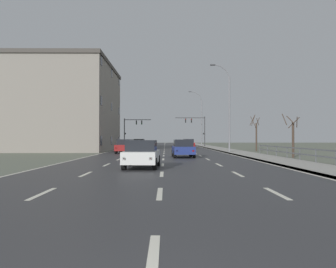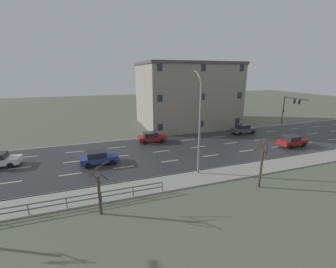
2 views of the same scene
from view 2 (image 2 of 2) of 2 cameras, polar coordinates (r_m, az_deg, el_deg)
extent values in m
cube|color=#5B6051|center=(35.47, 19.71, -1.90)|extent=(160.00, 160.00, 0.12)
cube|color=#303033|center=(43.83, 32.12, -0.08)|extent=(14.00, 120.00, 0.02)
cube|color=beige|center=(32.39, -32.54, -5.00)|extent=(0.16, 2.20, 0.01)
cube|color=beige|center=(31.47, -22.98, -4.28)|extent=(0.16, 2.20, 0.01)
cube|color=beige|center=(31.46, -13.15, -3.41)|extent=(0.16, 2.20, 0.01)
cube|color=beige|center=(32.37, -3.62, -2.48)|extent=(0.16, 2.20, 0.01)
cube|color=beige|center=(34.12, 5.16, -1.55)|extent=(0.16, 2.20, 0.01)
cube|color=beige|center=(36.59, 12.91, -0.71)|extent=(0.16, 2.20, 0.01)
cube|color=beige|center=(39.64, 19.57, 0.03)|extent=(0.16, 2.20, 0.01)
cube|color=beige|center=(43.16, 25.21, 0.66)|extent=(0.16, 2.20, 0.01)
cube|color=beige|center=(47.04, 29.97, 1.18)|extent=(0.16, 2.20, 0.01)
cube|color=beige|center=(51.19, 33.98, 1.62)|extent=(0.16, 2.20, 0.01)
cube|color=beige|center=(55.56, 37.37, 1.98)|extent=(0.16, 2.20, 0.01)
cube|color=beige|center=(29.21, -34.03, -7.30)|extent=(0.16, 2.20, 0.01)
cube|color=beige|center=(28.19, -23.38, -6.60)|extent=(0.16, 2.20, 0.01)
cube|color=beige|center=(28.18, -12.36, -5.63)|extent=(0.16, 2.20, 0.01)
cube|color=beige|center=(29.19, -1.77, -4.50)|extent=(0.16, 2.20, 0.01)
cube|color=beige|center=(31.12, 7.78, -3.35)|extent=(0.16, 2.20, 0.01)
cube|color=beige|center=(33.81, 16.00, -2.28)|extent=(0.16, 2.20, 0.01)
cube|color=beige|center=(37.10, 22.88, -1.34)|extent=(0.16, 2.20, 0.01)
cube|color=beige|center=(40.83, 28.57, -0.56)|extent=(0.16, 2.20, 0.01)
cube|color=beige|center=(44.91, 33.26, 0.10)|extent=(0.16, 2.20, 0.01)
cube|color=beige|center=(49.24, 37.15, 0.64)|extent=(0.16, 2.20, 0.01)
cube|color=beige|center=(26.12, -35.91, -10.16)|extent=(0.16, 2.20, 0.01)
cube|color=beige|center=(24.97, -23.89, -9.52)|extent=(0.16, 2.20, 0.01)
cube|color=beige|center=(24.96, -11.37, -8.43)|extent=(0.16, 2.20, 0.01)
cube|color=beige|center=(26.10, 0.53, -7.01)|extent=(0.16, 2.20, 0.01)
cube|color=beige|center=(28.24, 10.96, -5.51)|extent=(0.16, 2.20, 0.01)
cube|color=beige|center=(31.18, 19.64, -4.11)|extent=(0.16, 2.20, 0.01)
cube|color=beige|center=(34.71, 26.66, -2.91)|extent=(0.16, 2.20, 0.01)
cube|color=beige|center=(38.68, 32.31, -1.91)|extent=(0.16, 2.20, 0.01)
cube|color=beige|center=(42.96, 36.86, -1.09)|extent=(0.16, 2.20, 0.01)
cube|color=beige|center=(48.23, 25.93, 2.02)|extent=(0.16, 120.00, 0.01)
cylinder|color=#515459|center=(19.60, -32.43, -16.28)|extent=(0.07, 0.07, 1.00)
cylinder|color=#515459|center=(19.11, -24.77, -16.02)|extent=(0.07, 0.07, 1.00)
cylinder|color=#515459|center=(18.94, -16.87, -15.46)|extent=(0.07, 0.07, 1.00)
cylinder|color=#515459|center=(19.12, -9.02, -14.63)|extent=(0.07, 0.07, 1.00)
cylinder|color=#515459|center=(19.62, -1.51, -13.58)|extent=(0.07, 0.07, 1.00)
cylinder|color=slate|center=(21.70, 8.16, 0.38)|extent=(0.20, 0.20, 8.84)
cylinder|color=slate|center=(21.14, 8.44, 13.21)|extent=(0.47, 0.11, 0.83)
cylinder|color=slate|center=(21.60, 7.84, 14.98)|extent=(0.77, 0.11, 0.59)
cylinder|color=slate|center=(22.30, 6.94, 15.86)|extent=(0.87, 0.11, 0.26)
cube|color=#333335|center=(22.69, 6.45, 15.93)|extent=(0.56, 0.24, 0.12)
cylinder|color=#38383A|center=(50.37, 27.67, 5.55)|extent=(0.18, 0.18, 5.58)
cylinder|color=#38383A|center=(48.32, 30.28, 7.91)|extent=(5.24, 0.12, 0.12)
cube|color=black|center=(48.55, 29.96, 7.32)|extent=(0.20, 0.28, 0.80)
sphere|color=#2D2D2D|center=(48.41, 29.88, 7.63)|extent=(0.14, 0.14, 0.14)
sphere|color=#2D2D2D|center=(48.44, 29.84, 7.32)|extent=(0.14, 0.14, 0.14)
sphere|color=green|center=(48.47, 29.80, 7.02)|extent=(0.14, 0.14, 0.14)
cube|color=black|center=(47.87, 30.89, 7.11)|extent=(0.20, 0.28, 0.80)
sphere|color=#2D2D2D|center=(47.73, 30.81, 7.41)|extent=(0.14, 0.14, 0.14)
sphere|color=#2D2D2D|center=(47.76, 30.77, 7.11)|extent=(0.14, 0.14, 0.14)
sphere|color=green|center=(47.79, 30.73, 6.80)|extent=(0.14, 0.14, 0.14)
cube|color=black|center=(50.22, 27.78, 5.29)|extent=(0.18, 0.12, 0.32)
cube|color=maroon|center=(35.63, 29.48, -1.78)|extent=(1.91, 4.16, 0.64)
cube|color=black|center=(35.28, 29.36, -0.87)|extent=(1.63, 2.06, 0.60)
cube|color=slate|center=(36.01, 30.32, -0.73)|extent=(1.41, 0.13, 0.51)
cylinder|color=black|center=(36.22, 31.67, -2.36)|extent=(0.24, 0.67, 0.66)
cylinder|color=black|center=(37.16, 29.73, -1.68)|extent=(0.24, 0.67, 0.66)
cylinder|color=black|center=(34.28, 29.07, -2.91)|extent=(0.24, 0.67, 0.66)
cylinder|color=black|center=(35.26, 27.09, -2.17)|extent=(0.24, 0.67, 0.66)
cube|color=red|center=(34.53, 26.49, -1.89)|extent=(0.16, 0.05, 0.14)
cube|color=red|center=(33.71, 28.12, -2.50)|extent=(0.16, 0.05, 0.14)
cube|color=navy|center=(26.24, -17.31, -6.15)|extent=(1.90, 4.16, 0.64)
cube|color=black|center=(26.01, -17.97, -4.94)|extent=(1.63, 2.05, 0.60)
cube|color=slate|center=(26.07, -15.88, -4.77)|extent=(1.41, 0.13, 0.51)
cylinder|color=black|center=(25.69, -14.27, -7.16)|extent=(0.24, 0.67, 0.66)
cylinder|color=black|center=(27.19, -14.70, -5.90)|extent=(0.24, 0.67, 0.66)
cylinder|color=black|center=(25.58, -19.97, -7.74)|extent=(0.24, 0.67, 0.66)
cylinder|color=black|center=(27.09, -20.07, -6.44)|extent=(0.24, 0.67, 0.66)
cube|color=red|center=(26.85, -21.75, -6.08)|extent=(0.16, 0.05, 0.14)
cube|color=red|center=(25.62, -21.75, -7.12)|extent=(0.16, 0.05, 0.14)
cube|color=slate|center=(30.24, -36.46, -4.50)|extent=(1.41, 0.14, 0.51)
cylinder|color=black|center=(29.62, -35.63, -6.64)|extent=(0.25, 0.67, 0.66)
cylinder|color=black|center=(31.05, -34.72, -5.55)|extent=(0.25, 0.67, 0.66)
cube|color=maroon|center=(32.85, -4.11, -1.07)|extent=(1.97, 4.19, 0.64)
cube|color=black|center=(32.63, -4.56, -0.06)|extent=(1.66, 2.08, 0.60)
cube|color=slate|center=(32.82, -2.94, 0.03)|extent=(1.41, 0.15, 0.51)
cylinder|color=black|center=(32.46, -1.61, -1.83)|extent=(0.25, 0.67, 0.66)
cylinder|color=black|center=(33.96, -2.29, -1.04)|extent=(0.25, 0.67, 0.66)
cylinder|color=black|center=(31.96, -6.03, -2.20)|extent=(0.25, 0.67, 0.66)
cylinder|color=black|center=(33.48, -6.52, -1.38)|extent=(0.25, 0.67, 0.66)
cube|color=red|center=(33.14, -7.79, -1.03)|extent=(0.16, 0.05, 0.14)
cube|color=red|center=(31.89, -7.44, -1.68)|extent=(0.16, 0.05, 0.14)
cube|color=#474C51|center=(39.74, 18.99, 1.06)|extent=(1.83, 4.13, 0.64)
cube|color=black|center=(39.45, 18.78, 1.90)|extent=(1.59, 2.03, 0.60)
cube|color=slate|center=(40.02, 19.87, 1.96)|extent=(1.41, 0.10, 0.51)
cylinder|color=black|center=(39.97, 21.10, 0.46)|extent=(0.23, 0.66, 0.66)
cylinder|color=black|center=(41.19, 19.70, 1.03)|extent=(0.23, 0.66, 0.66)
cylinder|color=black|center=(38.45, 18.15, 0.17)|extent=(0.23, 0.66, 0.66)
cylinder|color=black|center=(39.71, 16.79, 0.76)|extent=(0.23, 0.66, 0.66)
cube|color=red|center=(39.09, 16.03, 1.07)|extent=(0.16, 0.04, 0.14)
cube|color=red|center=(38.05, 17.13, 0.59)|extent=(0.16, 0.04, 0.14)
cube|color=gray|center=(44.37, 4.70, 9.96)|extent=(13.69, 17.36, 11.44)
cube|color=#4C4742|center=(44.18, 4.88, 17.68)|extent=(13.96, 17.71, 0.50)
cube|color=#282D38|center=(36.16, -2.00, 1.76)|extent=(0.04, 0.90, 1.10)
cube|color=#282D38|center=(38.94, 8.59, 2.60)|extent=(0.04, 0.90, 1.10)
cube|color=#282D38|center=(42.87, 17.52, 3.24)|extent=(0.04, 0.90, 1.10)
cube|color=#282D38|center=(35.33, -2.07, 9.20)|extent=(0.04, 0.90, 1.10)
cube|color=#282D38|center=(38.17, 8.88, 9.51)|extent=(0.04, 0.90, 1.10)
cube|color=#282D38|center=(42.17, 18.05, 9.51)|extent=(0.04, 0.90, 1.10)
cube|color=#282D38|center=(35.11, -2.15, 16.88)|extent=(0.04, 0.90, 1.10)
cube|color=#282D38|center=(37.97, 9.19, 16.60)|extent=(0.04, 0.90, 1.10)
cube|color=#282D38|center=(41.99, 18.61, 15.91)|extent=(0.04, 0.90, 1.10)
cylinder|color=#423328|center=(17.20, -17.33, -14.94)|extent=(0.20, 0.20, 3.06)
cylinder|color=#423328|center=(16.22, -18.16, -10.75)|extent=(0.28, 0.66, 0.93)
cylinder|color=#423328|center=(16.29, -16.24, -10.58)|extent=(0.87, 0.56, 0.99)
cylinder|color=#423328|center=(16.70, -18.68, -9.26)|extent=(0.47, 0.72, 0.76)
cylinder|color=#423328|center=(17.03, -17.60, -8.43)|extent=(0.21, 1.48, 1.10)
cylinder|color=#423328|center=(21.48, 22.92, -8.28)|extent=(0.20, 0.20, 3.63)
cylinder|color=#423328|center=(20.84, 24.30, -3.54)|extent=(0.52, 0.47, 1.33)
cylinder|color=#423328|center=(21.15, 23.69, -2.29)|extent=(0.70, 0.68, 1.48)
cylinder|color=#423328|center=(20.58, 23.37, -3.45)|extent=(0.43, 0.35, 0.94)
cylinder|color=#423328|center=(21.01, 22.28, -2.72)|extent=(0.36, 1.06, 1.24)
cylinder|color=#423328|center=(21.32, 23.75, -2.30)|extent=(0.92, 0.92, 1.36)
camera|label=1|loc=(39.77, -64.70, -5.76)|focal=35.55mm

